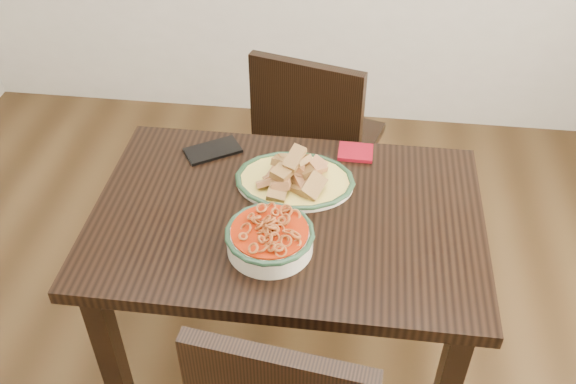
# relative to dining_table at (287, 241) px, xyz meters

# --- Properties ---
(dining_table) EXTENTS (1.10, 0.73, 0.75)m
(dining_table) POSITION_rel_dining_table_xyz_m (0.00, 0.00, 0.00)
(dining_table) COLOR black
(dining_table) RESTS_ON ground
(chair_far) EXTENTS (0.51, 0.51, 0.89)m
(chair_far) POSITION_rel_dining_table_xyz_m (0.02, 0.71, -0.14)
(chair_far) COLOR black
(chair_far) RESTS_ON ground
(fish_plate) EXTENTS (0.35, 0.27, 0.11)m
(fish_plate) POSITION_rel_dining_table_xyz_m (0.01, 0.13, 0.15)
(fish_plate) COLOR beige
(fish_plate) RESTS_ON dining_table
(noodle_bowl) EXTENTS (0.24, 0.24, 0.08)m
(noodle_bowl) POSITION_rel_dining_table_xyz_m (-0.03, -0.14, 0.15)
(noodle_bowl) COLOR beige
(noodle_bowl) RESTS_ON dining_table
(smartphone) EXTENTS (0.19, 0.17, 0.01)m
(smartphone) POSITION_rel_dining_table_xyz_m (-0.27, 0.26, 0.12)
(smartphone) COLOR black
(smartphone) RESTS_ON dining_table
(napkin) EXTENTS (0.11, 0.09, 0.01)m
(napkin) POSITION_rel_dining_table_xyz_m (0.18, 0.30, 0.12)
(napkin) COLOR maroon
(napkin) RESTS_ON dining_table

